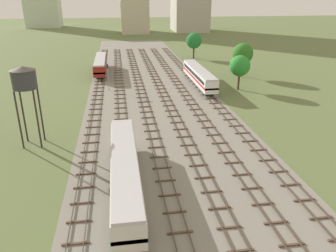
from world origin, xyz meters
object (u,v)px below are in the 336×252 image
Objects in this scene: diesel_railcar_far_left_mid at (101,64)px; signal_post_nearest at (108,74)px; water_tower at (24,80)px; passenger_coach_right_near at (199,75)px; passenger_coach_left_nearest at (125,168)px.

diesel_railcar_far_left_mid is 3.45× the size of signal_post_nearest.
water_tower reaches higher than diesel_railcar_far_left_mid.
passenger_coach_right_near is 28.51m from diesel_railcar_far_left_mid.
diesel_railcar_far_left_mid is (-4.60, 58.36, -0.02)m from passenger_coach_left_nearest.
passenger_coach_left_nearest is 58.54m from diesel_railcar_far_left_mid.
water_tower is at bearing -138.22° from passenger_coach_right_near.
water_tower is at bearing 132.22° from passenger_coach_left_nearest.
passenger_coach_left_nearest is at bearing -85.49° from diesel_railcar_far_left_mid.
passenger_coach_right_near is 3.70× the size of signal_post_nearest.
passenger_coach_left_nearest is at bearing -47.78° from water_tower.
passenger_coach_right_near is 1.07× the size of diesel_railcar_far_left_mid.
diesel_railcar_far_left_mid is 17.89m from signal_post_nearest.
passenger_coach_right_near is at bearing 2.46° from signal_post_nearest.
passenger_coach_right_near is 20.77m from signal_post_nearest.
water_tower is at bearing -100.16° from diesel_railcar_far_left_mid.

